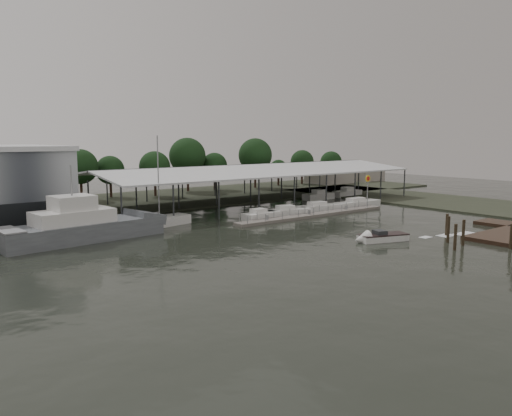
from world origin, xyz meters
TOP-DOWN VIEW (x-y plane):
  - ground at (0.00, 0.00)m, footprint 200.00×200.00m
  - land_strip_far at (0.00, 42.00)m, footprint 140.00×30.00m
  - land_strip_east at (45.00, 10.00)m, footprint 20.00×60.00m
  - covered_boat_shed at (17.00, 28.00)m, footprint 58.24×24.00m
  - floating_dock at (15.00, 10.00)m, footprint 28.00×2.00m
  - shell_fuel_sign at (27.00, 9.99)m, footprint 1.10×0.18m
  - distant_commercial_buildings at (59.03, 44.69)m, footprint 22.00×8.00m
  - grey_trawler at (-17.75, 13.55)m, footprint 19.01×6.92m
  - white_sailboat at (-7.56, 16.28)m, footprint 10.27×4.80m
  - speedboat_underway at (8.00, -7.32)m, footprint 16.91×6.94m
  - moored_cruiser_0 at (6.82, 12.37)m, footprint 5.81×2.54m
  - moored_cruiser_1 at (12.09, 12.66)m, footprint 7.41×3.55m
  - moored_cruiser_2 at (18.94, 12.90)m, footprint 8.17×3.36m
  - moored_cruiser_3 at (27.55, 12.49)m, footprint 9.13×2.40m
  - mooring_pilings at (13.57, -15.12)m, footprint 6.81×10.62m
  - horizon_tree_line at (22.54, 48.33)m, footprint 68.38×10.74m

SIDE VIEW (x-z plane):
  - ground at x=0.00m, z-range 0.00..0.00m
  - land_strip_far at x=0.00m, z-range -0.05..0.25m
  - land_strip_east at x=45.00m, z-range -0.05..0.25m
  - floating_dock at x=15.00m, z-range -0.50..0.90m
  - speedboat_underway at x=8.00m, z-range -0.61..1.39m
  - moored_cruiser_0 at x=6.82m, z-range -0.24..1.46m
  - moored_cruiser_1 at x=12.09m, z-range -0.24..1.46m
  - moored_cruiser_2 at x=18.94m, z-range -0.24..1.46m
  - moored_cruiser_3 at x=27.55m, z-range -0.24..1.46m
  - white_sailboat at x=-7.56m, z-range -5.36..6.64m
  - mooring_pilings at x=13.57m, z-range -0.68..2.85m
  - grey_trawler at x=-17.75m, z-range -2.84..6.00m
  - distant_commercial_buildings at x=59.03m, z-range -0.16..3.84m
  - shell_fuel_sign at x=27.00m, z-range 1.15..6.70m
  - covered_boat_shed at x=17.00m, z-range 2.65..9.61m
  - horizon_tree_line at x=22.54m, z-range 0.74..12.29m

